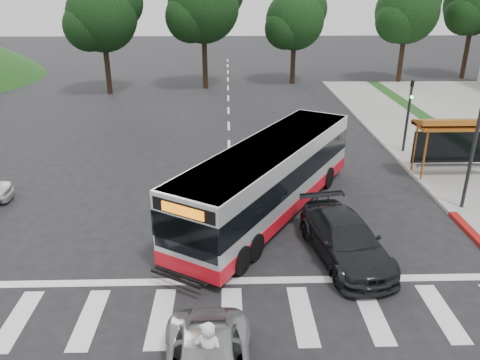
{
  "coord_description": "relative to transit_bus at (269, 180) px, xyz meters",
  "views": [
    {
      "loc": [
        -0.06,
        -15.65,
        8.7
      ],
      "look_at": [
        0.39,
        1.1,
        1.6
      ],
      "focal_mm": 35.0,
      "sensor_mm": 36.0,
      "label": 1
    }
  ],
  "objects": [
    {
      "name": "ground",
      "position": [
        -1.58,
        -1.41,
        -1.46
      ],
      "size": [
        140.0,
        140.0,
        0.0
      ],
      "primitive_type": "plane",
      "color": "black",
      "rests_on": "ground"
    },
    {
      "name": "sidewalk_east",
      "position": [
        9.42,
        6.59,
        -1.4
      ],
      "size": [
        4.0,
        40.0,
        0.12
      ],
      "primitive_type": "cube",
      "color": "gray",
      "rests_on": "ground"
    },
    {
      "name": "curb_east",
      "position": [
        7.42,
        6.59,
        -1.39
      ],
      "size": [
        0.3,
        40.0,
        0.15
      ],
      "primitive_type": "cube",
      "color": "#9E9991",
      "rests_on": "ground"
    },
    {
      "name": "crosswalk_ladder",
      "position": [
        -1.58,
        -6.41,
        -1.46
      ],
      "size": [
        18.0,
        2.6,
        0.01
      ],
      "primitive_type": "cube",
      "color": "silver",
      "rests_on": "ground"
    },
    {
      "name": "bus_shelter",
      "position": [
        9.22,
        3.69,
        0.89
      ],
      "size": [
        4.2,
        1.6,
        2.86
      ],
      "color": "#A75B1B",
      "rests_on": "sidewalk_east"
    },
    {
      "name": "traffic_signal_ne_tall",
      "position": [
        8.02,
        0.08,
        2.41
      ],
      "size": [
        0.18,
        0.37,
        6.5
      ],
      "color": "black",
      "rests_on": "ground"
    },
    {
      "name": "traffic_signal_ne_short",
      "position": [
        8.02,
        7.08,
        1.01
      ],
      "size": [
        0.18,
        0.37,
        4.0
      ],
      "color": "black",
      "rests_on": "ground"
    },
    {
      "name": "tree_ne_a",
      "position": [
        14.5,
        26.65,
        4.93
      ],
      "size": [
        6.16,
        5.74,
        9.3
      ],
      "color": "black",
      "rests_on": "parking_lot"
    },
    {
      "name": "tree_ne_b",
      "position": [
        21.5,
        28.65,
        5.46
      ],
      "size": [
        6.16,
        5.74,
        10.02
      ],
      "color": "black",
      "rests_on": "ground"
    },
    {
      "name": "tree_north_a",
      "position": [
        -3.49,
        24.66,
        5.46
      ],
      "size": [
        6.6,
        6.15,
        10.17
      ],
      "color": "black",
      "rests_on": "ground"
    },
    {
      "name": "tree_north_b",
      "position": [
        4.5,
        26.65,
        4.2
      ],
      "size": [
        5.72,
        5.33,
        8.43
      ],
      "color": "black",
      "rests_on": "ground"
    },
    {
      "name": "tree_north_c",
      "position": [
        -11.5,
        22.65,
        4.83
      ],
      "size": [
        6.16,
        5.74,
        9.3
      ],
      "color": "black",
      "rests_on": "ground"
    },
    {
      "name": "transit_bus",
      "position": [
        0.0,
        0.0,
        0.0
      ],
      "size": [
        8.02,
        10.93,
        2.93
      ],
      "primitive_type": null,
      "rotation": [
        0.0,
        0.0,
        -0.55
      ],
      "color": "silver",
      "rests_on": "ground"
    },
    {
      "name": "pedestrian",
      "position": [
        -2.12,
        -8.91,
        -0.52
      ],
      "size": [
        0.77,
        0.59,
        1.89
      ],
      "primitive_type": "imported",
      "rotation": [
        0.0,
        0.0,
        2.92
      ],
      "color": "silver",
      "rests_on": "ground"
    },
    {
      "name": "dark_sedan",
      "position": [
        2.29,
        -3.45,
        -0.74
      ],
      "size": [
        2.84,
        5.23,
        1.44
      ],
      "primitive_type": "imported",
      "rotation": [
        0.0,
        0.0,
        0.17
      ],
      "color": "black",
      "rests_on": "ground"
    }
  ]
}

